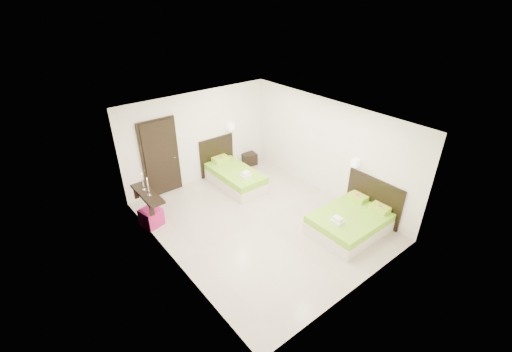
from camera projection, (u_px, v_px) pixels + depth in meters
floor at (260, 221)px, 8.32m from camera, size 5.50×5.50×0.00m
bed_single at (233, 175)px, 9.77m from camera, size 1.13×1.89×1.56m
bed_double at (352, 220)px, 7.92m from camera, size 1.74×1.48×1.44m
nightstand at (249, 159)px, 10.91m from camera, size 0.48×0.44×0.38m
ottoman at (151, 217)px, 8.10m from camera, size 0.53×0.53×0.43m
door at (161, 158)px, 9.00m from camera, size 1.02×0.15×2.14m
console_shelf at (147, 194)px, 7.88m from camera, size 0.35×1.20×0.78m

